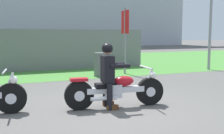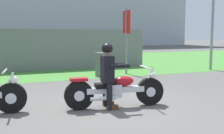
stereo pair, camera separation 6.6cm
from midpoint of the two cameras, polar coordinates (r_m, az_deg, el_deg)
The scene contains 7 objects.
ground at distance 5.95m, azimuth 0.12°, elevation -8.38°, with size 120.00×120.00×0.00m, color #565451.
grass_verge at distance 15.32m, azimuth -13.95°, elevation 0.71°, with size 60.00×12.00×0.01m, color #478438.
motorcycle_lead at distance 5.87m, azimuth 1.14°, elevation -4.79°, with size 2.18×0.66×0.86m.
rider_lead at distance 5.76m, azimuth -0.47°, elevation -0.71°, with size 0.59×0.51×1.38m.
trash_can at distance 10.23m, azimuth -2.00°, elevation 0.50°, with size 0.48×0.48×0.89m, color #595E5B.
sign_banner at distance 10.88m, azimuth 3.20°, elevation 7.61°, with size 0.08×0.60×2.60m.
fence_segment at distance 12.50m, azimuth -7.80°, elevation 3.66°, with size 7.00×0.06×1.80m, color slate.
Camera 2 is at (-2.16, -5.32, 1.55)m, focal length 43.99 mm.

